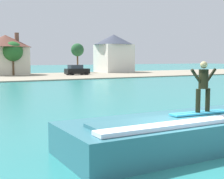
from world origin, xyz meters
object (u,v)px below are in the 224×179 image
object	(u,v)px
house_small_cottage	(6,52)
surfboard	(200,113)
car_far_shore	(77,70)
house_gabled_white	(114,52)
tree_short_bushy	(13,51)
surfer	(203,84)
tree_tall_bare	(77,50)
wave_crest	(190,131)

from	to	relation	value
house_small_cottage	surfboard	bearing A→B (deg)	-93.56
car_far_shore	house_gabled_white	distance (m)	13.44
tree_short_bushy	car_far_shore	bearing A→B (deg)	-18.47
surfer	car_far_shore	xyz separation A→B (m)	(13.49, 43.32, -1.19)
surfer	tree_short_bushy	distance (m)	46.80
surfboard	tree_tall_bare	distance (m)	54.25
house_gabled_white	tree_tall_bare	size ratio (longest dim) A/B	1.37
tree_tall_bare	car_far_shore	bearing A→B (deg)	-113.91
car_far_shore	wave_crest	bearing A→B (deg)	-107.82
wave_crest	house_small_cottage	world-z (taller)	house_small_cottage
surfboard	house_gabled_white	size ratio (longest dim) A/B	0.29
surfboard	car_far_shore	size ratio (longest dim) A/B	0.58
surfer	tree_short_bushy	xyz separation A→B (m)	(3.62, 46.62, 1.95)
surfer	house_gabled_white	bearing A→B (deg)	63.91
tree_tall_bare	house_small_cottage	bearing A→B (deg)	-171.63
surfboard	tree_short_bushy	xyz separation A→B (m)	(3.67, 46.57, 2.93)
surfboard	car_far_shore	world-z (taller)	car_far_shore
house_gabled_white	tree_tall_bare	world-z (taller)	house_gabled_white
surfboard	car_far_shore	distance (m)	45.34
surfer	house_gabled_white	world-z (taller)	house_gabled_white
wave_crest	surfer	world-z (taller)	surfer
wave_crest	tree_short_bushy	size ratio (longest dim) A/B	1.56
house_gabled_white	tree_short_bushy	size ratio (longest dim) A/B	1.40
wave_crest	tree_short_bushy	world-z (taller)	tree_short_bushy
tree_short_bushy	surfboard	bearing A→B (deg)	-94.50
tree_tall_bare	tree_short_bushy	bearing A→B (deg)	-160.40
house_small_cottage	tree_short_bushy	distance (m)	2.79
house_gabled_white	house_small_cottage	xyz separation A→B (m)	(-21.55, -0.83, -0.25)
car_far_shore	tree_short_bushy	xyz separation A→B (m)	(-9.87, 3.30, 3.14)
wave_crest	surfer	bearing A→B (deg)	-29.38
house_small_cottage	house_gabled_white	bearing A→B (deg)	2.19
car_far_shore	house_gabled_white	xyz separation A→B (m)	(11.07, 6.85, 3.35)
tree_tall_bare	house_gabled_white	bearing A→B (deg)	-9.44
surfboard	house_small_cottage	bearing A→B (deg)	86.44
surfer	house_small_cottage	distance (m)	49.47
car_far_shore	house_small_cottage	size ratio (longest dim) A/B	0.47
wave_crest	surfboard	world-z (taller)	surfboard
house_gabled_white	tree_short_bushy	xyz separation A→B (m)	(-20.94, -3.55, -0.21)
car_far_shore	house_small_cottage	bearing A→B (deg)	150.12
surfboard	tree_short_bushy	size ratio (longest dim) A/B	0.41
house_small_cottage	tree_tall_bare	xyz separation A→B (m)	(14.07, 2.07, 0.51)
surfboard	tree_tall_bare	xyz separation A→B (m)	(17.13, 51.36, 3.41)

